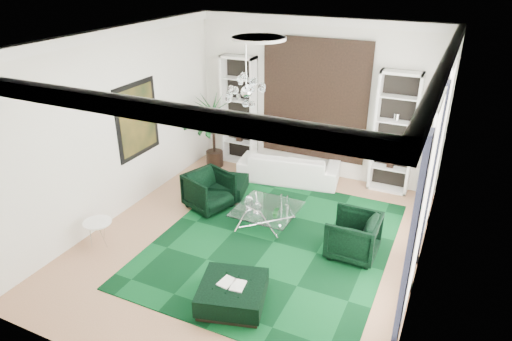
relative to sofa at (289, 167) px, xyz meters
The scene contains 30 objects.
floor 2.83m from the sofa, 83.11° to the right, with size 6.00×7.00×0.02m, color tan.
ceiling 4.45m from the sofa, 83.11° to the right, with size 6.00×7.00×0.02m, color white.
wall_back 1.74m from the sofa, 65.13° to the left, with size 6.00×0.02×3.80m, color white.
wall_front 6.49m from the sofa, 86.94° to the right, with size 6.00×0.02×3.80m, color white.
wall_left 4.16m from the sofa, 133.84° to the right, with size 0.02×7.00×3.80m, color white.
wall_right 4.62m from the sofa, 39.76° to the right, with size 0.02×7.00×3.80m, color white.
crown_molding 4.37m from the sofa, 83.11° to the right, with size 6.00×7.00×0.18m, color white, non-canonical shape.
ceiling_medallion 4.24m from the sofa, 82.29° to the right, with size 0.90×0.90×0.05m, color white.
tapestry 1.72m from the sofa, 63.54° to the left, with size 2.50×0.06×2.80m, color black.
shelving_left 2.00m from the sofa, 161.95° to the left, with size 0.90×0.38×2.80m, color white, non-canonical shape.
shelving_right 2.57m from the sofa, 12.95° to the left, with size 0.90×0.38×2.80m, color white, non-canonical shape.
painting 3.74m from the sofa, 140.33° to the right, with size 0.04×1.30×1.60m, color black.
window_near 5.20m from the sofa, 47.92° to the right, with size 0.03×1.10×2.90m, color white.
curtain_near_a 5.70m from the sofa, 53.60° to the right, with size 0.07×0.30×3.25m, color black.
curtain_near_b 4.58m from the sofa, 41.42° to the right, with size 0.07×0.30×3.25m, color black.
window_far 3.89m from the sofa, 21.11° to the right, with size 0.03×1.10×2.90m, color white.
curtain_far_a 4.10m from the sofa, 32.09° to the right, with size 0.07×0.30×3.25m, color black.
curtain_far_b 3.57m from the sofa, ahead, with size 0.07×0.30×3.25m, color black.
rug 2.78m from the sofa, 74.55° to the right, with size 4.20×5.00×0.02m, color black.
sofa is the anchor object (origin of this frame).
armchair_left 2.26m from the sofa, 118.23° to the right, with size 0.87×0.89×0.81m, color black.
armchair_right 3.25m from the sofa, 47.71° to the right, with size 0.87×0.89×0.81m, color black.
coffee_table 2.20m from the sofa, 80.23° to the right, with size 1.20×1.20×0.41m, color white, non-canonical shape.
ottoman_side 1.71m from the sofa, 126.50° to the right, with size 0.90×0.90×0.40m, color black.
ottoman_front 4.60m from the sofa, 79.56° to the right, with size 1.00×1.00×0.40m, color black.
book 4.59m from the sofa, 79.56° to the right, with size 0.42×0.28×0.03m, color white.
side_table 4.69m from the sofa, 118.20° to the right, with size 0.52×0.52×0.50m, color white.
palm 2.24m from the sofa, behind, with size 1.50×1.50×2.40m, color #11471B, non-canonical shape.
chandelier 3.54m from the sofa, 87.60° to the right, with size 0.80×0.80×0.72m, color white, non-canonical shape.
table_plant 2.51m from the sofa, 74.43° to the right, with size 0.13×0.11×0.24m, color #11471B.
Camera 1 is at (3.22, -6.66, 4.98)m, focal length 32.00 mm.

